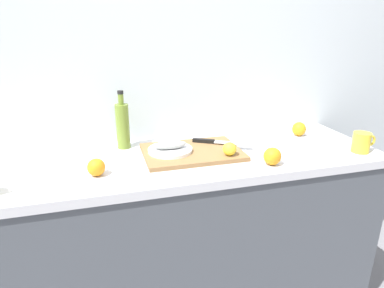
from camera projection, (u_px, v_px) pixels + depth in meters
back_wall at (155, 71)px, 1.72m from camera, size 3.20×0.05×2.50m
kitchen_counter at (172, 240)px, 1.70m from camera, size 2.00×0.60×0.90m
cutting_board at (192, 152)px, 1.58m from camera, size 0.45×0.32×0.02m
white_plate at (170, 150)px, 1.55m from camera, size 0.21×0.21×0.01m
fish_fillet at (170, 145)px, 1.55m from camera, size 0.15×0.07×0.04m
chef_knife at (214, 142)px, 1.66m from camera, size 0.27×0.17×0.02m
lemon_0 at (230, 149)px, 1.50m from camera, size 0.06×0.06×0.06m
olive_oil_bottle at (123, 125)px, 1.63m from camera, size 0.06×0.06×0.28m
coffee_mug_1 at (362, 142)px, 1.59m from camera, size 0.12×0.08×0.10m
orange_0 at (272, 156)px, 1.45m from camera, size 0.08×0.08×0.08m
orange_1 at (96, 167)px, 1.34m from camera, size 0.07×0.07×0.07m
orange_2 at (299, 129)px, 1.83m from camera, size 0.07×0.07×0.07m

